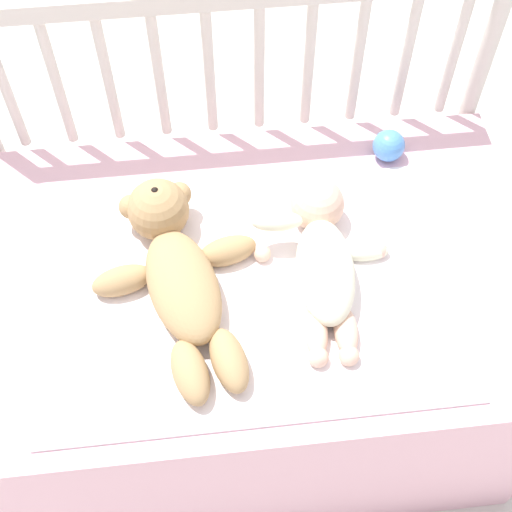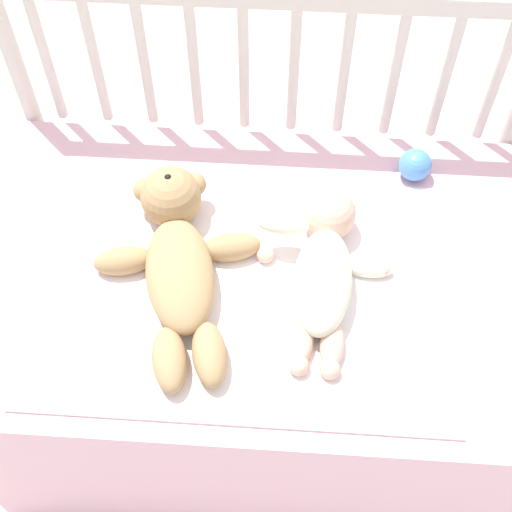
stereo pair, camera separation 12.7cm
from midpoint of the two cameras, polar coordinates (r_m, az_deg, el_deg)
The scene contains 7 objects.
ground_plane at distance 1.81m, azimuth -2.10°, elevation -10.58°, with size 12.00×12.00×0.00m, color silver.
crib_mattress at distance 1.57m, azimuth -2.40°, elevation -6.57°, with size 1.07×0.70×0.55m.
crib_rail at distance 1.51m, azimuth -4.13°, elevation 12.24°, with size 1.07×0.04×0.89m.
blanket at distance 1.30m, azimuth -3.46°, elevation -3.01°, with size 0.75×0.52×0.01m.
teddy_bear at distance 1.29m, azimuth -9.14°, elevation -1.13°, with size 0.32×0.45×0.12m.
baby at distance 1.29m, azimuth 2.61°, elevation -0.19°, with size 0.26×0.37×0.10m.
toy_ball at distance 1.49m, azimuth 8.17°, elevation 8.58°, with size 0.07×0.07×0.07m.
Camera 1 is at (-0.08, -0.73, 1.66)m, focal length 50.00 mm.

